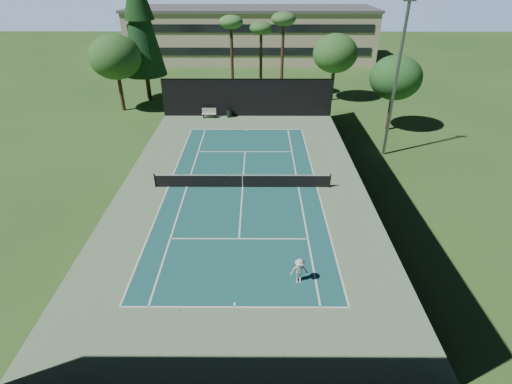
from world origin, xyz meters
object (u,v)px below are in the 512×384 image
player (299,271)px  tennis_ball_a (179,309)px  tennis_net (242,181)px  trash_bin (229,113)px  tennis_ball_b (219,170)px  tennis_ball_c (228,172)px  tennis_ball_d (173,158)px  park_bench (209,113)px

player → tennis_ball_a: 6.20m
tennis_net → trash_bin: 15.73m
tennis_net → tennis_ball_b: 3.35m
player → tennis_net: bearing=104.1°
tennis_net → player: 10.60m
tennis_ball_b → tennis_ball_c: bearing=-21.3°
tennis_ball_d → park_bench: (1.97, 10.45, 0.51)m
tennis_net → player: (3.23, -10.10, 0.17)m
tennis_ball_a → tennis_ball_b: bearing=87.4°
tennis_ball_b → tennis_ball_c: tennis_ball_c is taller
player → tennis_ball_c: bearing=106.0°
tennis_net → park_bench: size_ratio=8.60×
tennis_net → player: size_ratio=8.86×
park_bench → trash_bin: size_ratio=1.59×
park_bench → trash_bin: 2.15m
tennis_ball_a → park_bench: park_bench is taller
tennis_ball_a → park_bench: size_ratio=0.05×
tennis_net → tennis_ball_a: size_ratio=173.29×
player → tennis_ball_b: size_ratio=21.13×
player → trash_bin: size_ratio=1.54×
tennis_net → player: bearing=-72.3°
tennis_ball_d → trash_bin: size_ratio=0.08×
tennis_net → trash_bin: size_ratio=13.65×
tennis_net → tennis_ball_d: size_ratio=175.18×
tennis_net → tennis_ball_d: (-6.06, 5.01, -0.52)m
tennis_ball_b → trash_bin: bearing=90.0°
player → park_bench: 26.59m
tennis_ball_a → tennis_ball_b: (0.67, 14.75, -0.00)m
tennis_ball_c → trash_bin: trash_bin is taller
tennis_ball_d → park_bench: 10.65m
tennis_ball_c → park_bench: park_bench is taller
tennis_ball_a → tennis_ball_c: tennis_ball_c is taller
tennis_ball_c → park_bench: bearing=102.3°
tennis_ball_a → trash_bin: bearing=88.6°
tennis_net → trash_bin: bearing=97.1°
tennis_ball_a → tennis_net: bearing=77.8°
tennis_ball_c → tennis_ball_d: 5.48m
trash_bin → park_bench: bearing=-176.1°
trash_bin → player: bearing=-78.6°
tennis_ball_d → player: bearing=-58.4°
player → tennis_ball_d: 17.75m
tennis_ball_b → player: bearing=-68.0°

